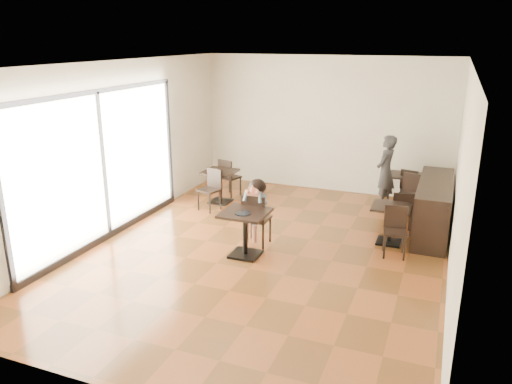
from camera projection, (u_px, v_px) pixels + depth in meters
The scene contains 23 objects.
floor at pixel (266, 251), 8.78m from camera, with size 6.00×8.00×0.01m, color brown.
ceiling at pixel (267, 63), 7.82m from camera, with size 6.00×8.00×0.01m, color silver.
wall_back at pixel (325, 124), 11.85m from camera, with size 6.00×0.01×3.20m, color silver.
wall_front at pixel (121, 257), 4.75m from camera, with size 6.00×0.01×3.20m, color silver.
wall_left at pixel (117, 148), 9.35m from camera, with size 0.01×8.00×3.20m, color silver.
wall_right at pixel (460, 181), 7.25m from camera, with size 0.01×8.00×3.20m, color silver.
storefront_window at pixel (102, 165), 8.96m from camera, with size 0.04×4.50×2.60m, color white.
child_table at pixel (245, 234), 8.47m from camera, with size 0.75×0.75×0.80m, color black, non-canonical shape.
child_chair at pixel (257, 219), 8.93m from camera, with size 0.43×0.43×0.96m, color black, non-canonical shape.
child at pixel (257, 212), 8.89m from camera, with size 0.43×0.60×1.21m, color slate, non-canonical shape.
plate at pixel (243, 213), 8.25m from camera, with size 0.27×0.27×0.02m, color black.
pizza_slice at pixel (253, 192), 8.59m from camera, with size 0.28×0.22×0.06m, color tan, non-canonical shape.
adult_patron at pixel (385, 172), 10.80m from camera, with size 0.58×0.38×1.60m, color #35353A.
cafe_table_mid at pixel (390, 224), 9.01m from camera, with size 0.67×0.67×0.71m, color black, non-canonical shape.
cafe_table_left at pixel (220, 187), 11.22m from camera, with size 0.70×0.70×0.74m, color black, non-canonical shape.
cafe_table_back at pixel (404, 190), 11.07m from camera, with size 0.66×0.66×0.70m, color black, non-canonical shape.
chair_mid_a at pixel (402, 212), 9.43m from camera, with size 0.38×0.38×0.85m, color black, non-canonical shape.
chair_mid_b at pixel (395, 233), 8.45m from camera, with size 0.38×0.38×0.85m, color black, non-canonical shape.
chair_left_a at pixel (230, 177), 11.69m from camera, with size 0.40×0.40×0.89m, color black, non-canonical shape.
chair_left_b at pixel (209, 190), 10.71m from camera, with size 0.40×0.40×0.89m, color black, non-canonical shape.
chair_back_a at pixel (411, 187), 11.02m from camera, with size 0.38×0.38×0.84m, color black, non-canonical shape.
chair_back_b at pixel (408, 194), 10.51m from camera, with size 0.38×0.38×0.84m, color black, non-canonical shape.
service_counter at pixel (433, 207), 9.48m from camera, with size 0.60×2.40×1.00m, color black.
Camera 1 is at (2.80, -7.57, 3.61)m, focal length 35.00 mm.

